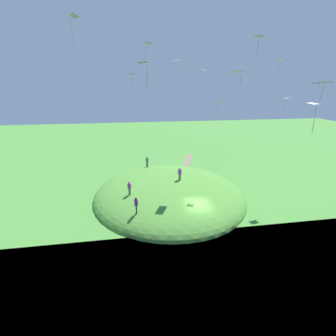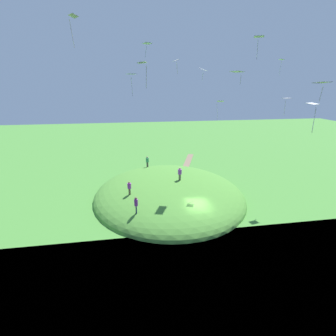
# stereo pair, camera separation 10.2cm
# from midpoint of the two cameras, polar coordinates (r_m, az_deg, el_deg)

# --- Properties ---
(ground_plane) EXTENTS (160.00, 160.00, 0.00)m
(ground_plane) POSITION_cam_midpoint_polar(r_m,az_deg,el_deg) (28.44, 6.90, -11.82)
(ground_plane) COLOR #458434
(grass_hill) EXTENTS (22.10, 19.91, 5.19)m
(grass_hill) POSITION_cam_midpoint_polar(r_m,az_deg,el_deg) (34.15, 0.30, -6.31)
(grass_hill) COLOR #4C8B34
(grass_hill) RESTS_ON ground_plane
(dirt_path) EXTENTS (14.43, 6.18, 0.04)m
(dirt_path) POSITION_cam_midpoint_polar(r_m,az_deg,el_deg) (47.60, 4.37, 0.86)
(dirt_path) COLOR #78634F
(dirt_path) RESTS_ON ground_plane
(person_with_child) EXTENTS (0.48, 0.48, 1.71)m
(person_with_child) POSITION_cam_midpoint_polar(r_m,az_deg,el_deg) (32.10, 2.79, -1.01)
(person_with_child) COLOR #53543E
(person_with_child) RESTS_ON grass_hill
(person_on_hilltop) EXTENTS (0.45, 0.45, 1.61)m
(person_on_hilltop) POSITION_cam_midpoint_polar(r_m,az_deg,el_deg) (29.45, -8.71, -4.17)
(person_on_hilltop) COLOR brown
(person_on_hilltop) RESTS_ON grass_hill
(person_walking_path) EXTENTS (0.44, 0.44, 1.84)m
(person_walking_path) POSITION_cam_midpoint_polar(r_m,az_deg,el_deg) (26.11, -7.18, -7.91)
(person_walking_path) COLOR #202948
(person_walking_path) RESTS_ON grass_hill
(person_near_shore) EXTENTS (0.61, 0.61, 1.75)m
(person_near_shore) POSITION_cam_midpoint_polar(r_m,az_deg,el_deg) (39.71, -4.66, 1.72)
(person_near_shore) COLOR #413B36
(person_near_shore) RESTS_ON grass_hill
(kite_1) EXTENTS (0.88, 1.01, 2.03)m
(kite_1) POSITION_cam_midpoint_polar(r_m,az_deg,el_deg) (20.10, 30.22, 12.11)
(kite_1) COLOR white
(kite_2) EXTENTS (1.42, 1.26, 1.27)m
(kite_2) POSITION_cam_midpoint_polar(r_m,az_deg,el_deg) (29.74, 8.07, 21.26)
(kite_2) COLOR white
(kite_3) EXTENTS (0.88, 1.09, 1.94)m
(kite_3) POSITION_cam_midpoint_polar(r_m,az_deg,el_deg) (32.54, 25.49, 13.96)
(kite_3) COLOR white
(kite_4) EXTENTS (1.18, 0.97, 1.84)m
(kite_4) POSITION_cam_midpoint_polar(r_m,az_deg,el_deg) (22.54, -8.20, 20.21)
(kite_4) COLOR silver
(kite_5) EXTENTS (0.76, 0.71, 1.89)m
(kite_5) POSITION_cam_midpoint_polar(r_m,az_deg,el_deg) (19.24, -20.65, 29.10)
(kite_5) COLOR silver
(kite_6) EXTENTS (0.92, 1.13, 1.20)m
(kite_6) POSITION_cam_midpoint_polar(r_m,az_deg,el_deg) (18.75, 31.82, 16.11)
(kite_6) COLOR white
(kite_7) EXTENTS (0.67, 0.50, 1.67)m
(kite_7) POSITION_cam_midpoint_polar(r_m,az_deg,el_deg) (32.12, 24.45, 21.28)
(kite_7) COLOR silver
(kite_8) EXTENTS (0.73, 0.57, 1.30)m
(kite_8) POSITION_cam_midpoint_polar(r_m,az_deg,el_deg) (25.24, 2.06, 23.10)
(kite_8) COLOR white
(kite_9) EXTENTS (0.65, 0.80, 2.18)m
(kite_9) POSITION_cam_midpoint_polar(r_m,az_deg,el_deg) (29.43, 11.80, 14.25)
(kite_9) COLOR white
(kite_10) EXTENTS (0.70, 0.56, 1.32)m
(kite_10) POSITION_cam_midpoint_polar(r_m,az_deg,el_deg) (13.97, -5.56, 22.35)
(kite_10) COLOR white
(kite_11) EXTENTS (0.89, 0.74, 1.06)m
(kite_11) POSITION_cam_midpoint_polar(r_m,az_deg,el_deg) (20.80, -4.65, 26.32)
(kite_11) COLOR white
(kite_12) EXTENTS (0.75, 0.85, 1.54)m
(kite_12) POSITION_cam_midpoint_polar(r_m,az_deg,el_deg) (21.46, 20.11, 25.97)
(kite_12) COLOR white
(kite_13) EXTENTS (1.33, 1.15, 1.13)m
(kite_13) POSITION_cam_midpoint_polar(r_m,az_deg,el_deg) (23.59, 15.57, 20.32)
(kite_13) COLOR silver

